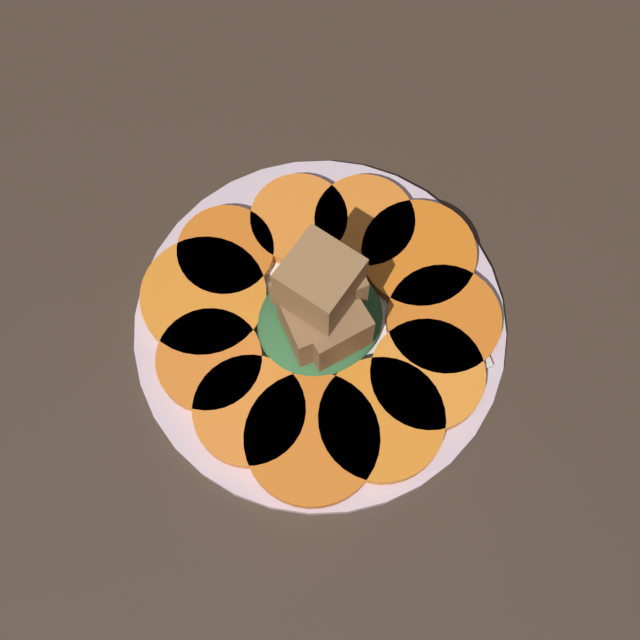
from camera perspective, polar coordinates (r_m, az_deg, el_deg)
The scene contains 15 objects.
table_slab at distance 71.45cm, azimuth 0.00°, elevation -0.83°, with size 120.00×120.00×2.00cm, color #38281E.
plate at distance 70.01cm, azimuth 0.00°, elevation -0.43°, with size 29.12×29.12×1.05cm.
carrot_slice_0 at distance 68.10cm, azimuth 6.88°, elevation -3.53°, with size 8.76×8.76×1.16cm, color orange.
carrot_slice_1 at distance 69.62cm, azimuth 7.91°, elevation -0.02°, with size 8.93×8.93×1.16cm, color orange.
carrot_slice_2 at distance 71.43cm, azimuth 6.32°, elevation 4.19°, with size 9.18×9.18×1.16cm, color orange.
carrot_slice_3 at distance 72.27cm, azimuth 2.86°, elevation 6.27°, with size 8.11×8.11×1.16cm, color orange.
carrot_slice_4 at distance 72.30cm, azimuth -1.35°, elevation 6.43°, with size 7.85×7.85×1.16cm, color orange.
carrot_slice_5 at distance 71.49cm, azimuth -6.04°, elevation 4.38°, with size 7.72×7.72×1.16cm, color orange.
carrot_slice_6 at distance 70.22cm, azimuth -7.44°, elevation 1.47°, with size 9.88×9.88×1.16cm, color orange.
carrot_slice_7 at distance 68.47cm, azimuth -7.09°, elevation -2.59°, with size 8.12×8.12×1.16cm, color orange.
carrot_slice_8 at distance 67.12cm, azimuth -4.53°, elevation -5.82°, with size 8.49×8.49×1.16cm, color orange.
carrot_slice_9 at distance 66.44cm, azimuth -0.51°, elevation -7.62°, with size 10.10×10.10×1.16cm, color orange.
carrot_slice_10 at distance 67.00cm, azimuth 4.32°, elevation -6.18°, with size 9.51×9.51×1.16cm, color orange.
center_pile at distance 65.34cm, azimuth 0.10°, elevation 0.62°, with size 9.92×8.93×11.38cm.
fork at distance 67.65cm, azimuth 3.45°, elevation -5.05°, with size 18.11×5.38×0.40cm.
Camera 1 is at (-11.62, -19.63, 68.71)cm, focal length 50.00 mm.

